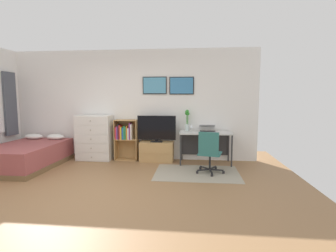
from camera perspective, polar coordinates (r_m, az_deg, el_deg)
name	(u,v)px	position (r m, az deg, el deg)	size (l,w,h in m)	color
ground_plane	(97,193)	(4.35, -15.67, -14.38)	(7.20, 7.20, 0.00)	#936B44
wall_back_with_posters	(133,105)	(6.39, -7.95, 4.76)	(6.12, 0.09, 2.70)	white
area_rug	(197,173)	(5.28, 6.54, -10.43)	(1.70, 1.20, 0.01)	#9E937F
bed	(27,155)	(6.47, -29.16, -5.74)	(1.31, 1.96, 0.64)	brown
dresser	(95,138)	(6.48, -16.23, -2.56)	(0.85, 0.46, 1.10)	white
bookshelf	(126,136)	(6.29, -9.52, -2.28)	(0.56, 0.30, 1.00)	tan
tv_stand	(157,151)	(6.15, -2.54, -5.75)	(0.80, 0.41, 0.48)	tan
television	(157,129)	(6.04, -2.60, -0.62)	(0.92, 0.16, 0.63)	black
desk	(205,137)	(6.01, 8.42, -2.54)	(1.19, 0.59, 0.74)	silver
office_chair	(209,151)	(5.16, 9.30, -5.67)	(0.58, 0.57, 0.86)	#232326
laptop	(207,129)	(6.03, 8.85, -0.61)	(0.38, 0.41, 0.16)	#B7B7BC
computer_mouse	(219,132)	(5.91, 11.31, -1.25)	(0.06, 0.10, 0.03)	silver
bamboo_vase	(187,119)	(6.07, 4.33, 1.57)	(0.11, 0.11, 0.51)	silver
wine_glass	(192,126)	(5.84, 5.32, -0.08)	(0.07, 0.07, 0.18)	silver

